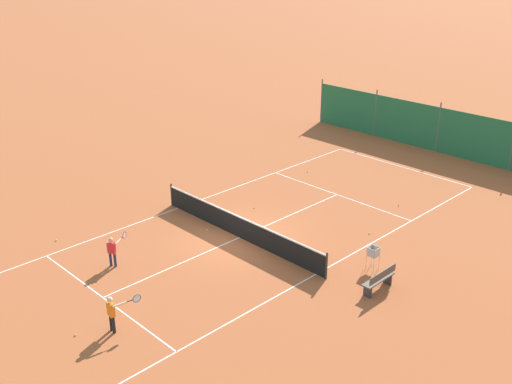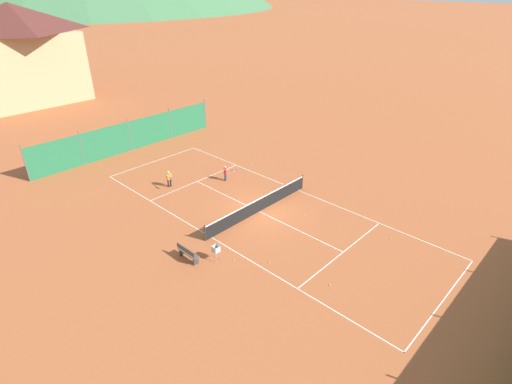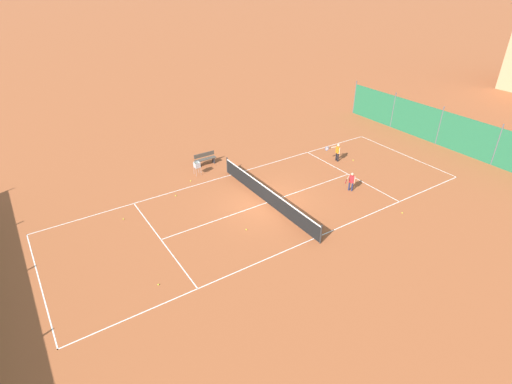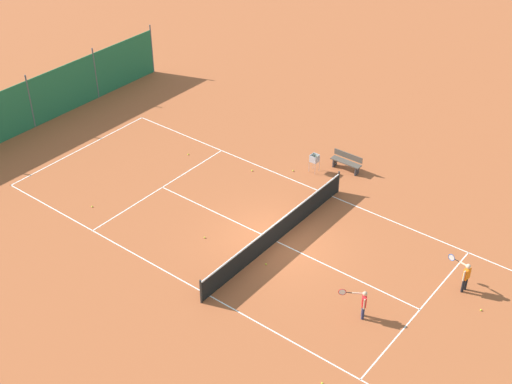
{
  "view_description": "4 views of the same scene",
  "coord_description": "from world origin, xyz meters",
  "px_view_note": "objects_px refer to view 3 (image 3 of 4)",
  "views": [
    {
      "loc": [
        -16.09,
        14.88,
        11.27
      ],
      "look_at": [
        0.8,
        -1.73,
        1.27
      ],
      "focal_mm": 42.0,
      "sensor_mm": 36.0,
      "label": 1
    },
    {
      "loc": [
        -16.4,
        -15.24,
        13.37
      ],
      "look_at": [
        -0.12,
        0.17,
        1.43
      ],
      "focal_mm": 28.0,
      "sensor_mm": 36.0,
      "label": 2
    },
    {
      "loc": [
        15.88,
        -11.22,
        11.92
      ],
      "look_at": [
        0.77,
        -1.27,
        1.47
      ],
      "focal_mm": 28.0,
      "sensor_mm": 36.0,
      "label": 3
    },
    {
      "loc": [
        18.36,
        13.33,
        17.73
      ],
      "look_at": [
        -1.29,
        -2.06,
        0.86
      ],
      "focal_mm": 50.0,
      "sensor_mm": 36.0,
      "label": 4
    }
  ],
  "objects_px": {
    "tennis_net": "(267,195)",
    "ball_hopper": "(197,166)",
    "tennis_ball_alley_left": "(123,219)",
    "tennis_ball_service_box": "(290,210)",
    "tennis_ball_mid_court": "(158,285)",
    "courtside_bench": "(205,159)",
    "tennis_ball_alley_right": "(176,196)",
    "tennis_ball_by_net_left": "(246,230)",
    "player_near_service": "(351,181)",
    "tennis_ball_near_corner": "(402,213)",
    "player_far_service": "(337,151)",
    "tennis_ball_far_corner": "(191,181)",
    "tennis_ball_by_net_right": "(353,160)"
  },
  "relations": [
    {
      "from": "tennis_ball_service_box",
      "to": "tennis_ball_by_net_left",
      "type": "relative_size",
      "value": 1.0
    },
    {
      "from": "player_near_service",
      "to": "tennis_ball_by_net_left",
      "type": "xyz_separation_m",
      "value": [
        0.01,
        -7.36,
        -0.66
      ]
    },
    {
      "from": "tennis_ball_by_net_left",
      "to": "player_near_service",
      "type": "bearing_deg",
      "value": 90.04
    },
    {
      "from": "player_near_service",
      "to": "tennis_ball_by_net_left",
      "type": "distance_m",
      "value": 7.39
    },
    {
      "from": "tennis_ball_alley_left",
      "to": "tennis_ball_by_net_right",
      "type": "bearing_deg",
      "value": 84.43
    },
    {
      "from": "tennis_ball_alley_right",
      "to": "tennis_ball_by_net_right",
      "type": "relative_size",
      "value": 1.0
    },
    {
      "from": "tennis_ball_alley_left",
      "to": "tennis_ball_by_net_left",
      "type": "relative_size",
      "value": 1.0
    },
    {
      "from": "player_near_service",
      "to": "tennis_ball_alley_right",
      "type": "xyz_separation_m",
      "value": [
        -5.17,
        -8.99,
        -0.66
      ]
    },
    {
      "from": "tennis_ball_service_box",
      "to": "tennis_ball_near_corner",
      "type": "bearing_deg",
      "value": 54.32
    },
    {
      "from": "tennis_ball_far_corner",
      "to": "tennis_ball_mid_court",
      "type": "height_order",
      "value": "same"
    },
    {
      "from": "player_far_service",
      "to": "tennis_ball_by_net_right",
      "type": "height_order",
      "value": "player_far_service"
    },
    {
      "from": "courtside_bench",
      "to": "tennis_ball_mid_court",
      "type": "bearing_deg",
      "value": -36.92
    },
    {
      "from": "player_far_service",
      "to": "tennis_ball_mid_court",
      "type": "height_order",
      "value": "player_far_service"
    },
    {
      "from": "tennis_ball_far_corner",
      "to": "tennis_ball_alley_right",
      "type": "bearing_deg",
      "value": -51.99
    },
    {
      "from": "tennis_ball_mid_court",
      "to": "courtside_bench",
      "type": "bearing_deg",
      "value": 143.08
    },
    {
      "from": "tennis_ball_alley_left",
      "to": "tennis_ball_near_corner",
      "type": "height_order",
      "value": "same"
    },
    {
      "from": "tennis_net",
      "to": "tennis_ball_alley_right",
      "type": "relative_size",
      "value": 139.09
    },
    {
      "from": "tennis_ball_by_net_right",
      "to": "tennis_ball_mid_court",
      "type": "height_order",
      "value": "same"
    },
    {
      "from": "tennis_ball_by_net_left",
      "to": "tennis_ball_by_net_right",
      "type": "xyz_separation_m",
      "value": [
        -2.91,
        10.57,
        0.0
      ]
    },
    {
      "from": "tennis_ball_near_corner",
      "to": "tennis_ball_far_corner",
      "type": "xyz_separation_m",
      "value": [
        -9.72,
        -8.09,
        0.0
      ]
    },
    {
      "from": "tennis_ball_mid_court",
      "to": "ball_hopper",
      "type": "bearing_deg",
      "value": 144.44
    },
    {
      "from": "tennis_net",
      "to": "player_far_service",
      "type": "xyz_separation_m",
      "value": [
        -1.91,
        7.14,
        0.23
      ]
    },
    {
      "from": "player_far_service",
      "to": "player_near_service",
      "type": "bearing_deg",
      "value": -32.02
    },
    {
      "from": "tennis_ball_near_corner",
      "to": "tennis_net",
      "type": "bearing_deg",
      "value": -132.11
    },
    {
      "from": "tennis_ball_near_corner",
      "to": "tennis_ball_mid_court",
      "type": "height_order",
      "value": "same"
    },
    {
      "from": "player_far_service",
      "to": "player_near_service",
      "type": "relative_size",
      "value": 1.05
    },
    {
      "from": "tennis_ball_alley_right",
      "to": "player_near_service",
      "type": "bearing_deg",
      "value": 60.11
    },
    {
      "from": "ball_hopper",
      "to": "tennis_ball_alley_right",
      "type": "bearing_deg",
      "value": -52.6
    },
    {
      "from": "tennis_ball_far_corner",
      "to": "tennis_ball_by_net_right",
      "type": "xyz_separation_m",
      "value": [
        3.44,
        10.7,
        0.0
      ]
    },
    {
      "from": "tennis_net",
      "to": "ball_hopper",
      "type": "distance_m",
      "value": 5.59
    },
    {
      "from": "ball_hopper",
      "to": "tennis_ball_mid_court",
      "type": "bearing_deg",
      "value": -35.56
    },
    {
      "from": "tennis_ball_alley_left",
      "to": "tennis_ball_far_corner",
      "type": "height_order",
      "value": "same"
    },
    {
      "from": "tennis_ball_alley_left",
      "to": "tennis_ball_service_box",
      "type": "height_order",
      "value": "same"
    },
    {
      "from": "tennis_net",
      "to": "tennis_ball_by_net_left",
      "type": "xyz_separation_m",
      "value": [
        1.63,
        -2.43,
        -0.47
      ]
    },
    {
      "from": "tennis_ball_alley_left",
      "to": "tennis_ball_near_corner",
      "type": "relative_size",
      "value": 1.0
    },
    {
      "from": "player_near_service",
      "to": "tennis_ball_mid_court",
      "type": "height_order",
      "value": "player_near_service"
    },
    {
      "from": "tennis_ball_near_corner",
      "to": "tennis_ball_mid_court",
      "type": "xyz_separation_m",
      "value": [
        -2.01,
        -13.23,
        0.0
      ]
    },
    {
      "from": "tennis_ball_near_corner",
      "to": "ball_hopper",
      "type": "height_order",
      "value": "ball_hopper"
    },
    {
      "from": "tennis_net",
      "to": "tennis_ball_alley_left",
      "type": "xyz_separation_m",
      "value": [
        -2.8,
        -7.4,
        -0.47
      ]
    },
    {
      "from": "tennis_ball_mid_court",
      "to": "player_near_service",
      "type": "bearing_deg",
      "value": 96.16
    },
    {
      "from": "player_near_service",
      "to": "ball_hopper",
      "type": "xyz_separation_m",
      "value": [
        -6.92,
        -6.71,
        -0.04
      ]
    },
    {
      "from": "tennis_ball_by_net_left",
      "to": "tennis_ball_by_net_right",
      "type": "relative_size",
      "value": 1.0
    },
    {
      "from": "tennis_ball_by_net_left",
      "to": "tennis_ball_mid_court",
      "type": "bearing_deg",
      "value": -75.56
    },
    {
      "from": "tennis_ball_by_net_left",
      "to": "ball_hopper",
      "type": "height_order",
      "value": "ball_hopper"
    },
    {
      "from": "ball_hopper",
      "to": "courtside_bench",
      "type": "xyz_separation_m",
      "value": [
        -1.05,
        1.09,
        -0.21
      ]
    },
    {
      "from": "tennis_net",
      "to": "tennis_ball_by_net_right",
      "type": "height_order",
      "value": "tennis_net"
    },
    {
      "from": "tennis_ball_near_corner",
      "to": "courtside_bench",
      "type": "bearing_deg",
      "value": -151.26
    },
    {
      "from": "tennis_ball_service_box",
      "to": "tennis_ball_alley_left",
      "type": "bearing_deg",
      "value": -117.95
    },
    {
      "from": "player_near_service",
      "to": "tennis_ball_by_net_left",
      "type": "height_order",
      "value": "player_near_service"
    },
    {
      "from": "tennis_ball_alley_left",
      "to": "tennis_ball_alley_right",
      "type": "xyz_separation_m",
      "value": [
        -0.75,
        3.34,
        0.0
      ]
    }
  ]
}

